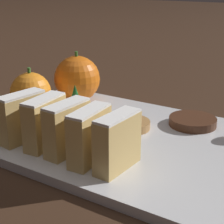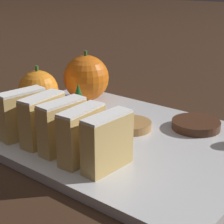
{
  "view_description": "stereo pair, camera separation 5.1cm",
  "coord_description": "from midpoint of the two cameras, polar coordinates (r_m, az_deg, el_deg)",
  "views": [
    {
      "loc": [
        -0.4,
        -0.26,
        0.22
      ],
      "look_at": [
        0.0,
        0.0,
        0.04
      ],
      "focal_mm": 60.0,
      "sensor_mm": 36.0,
      "label": 1
    },
    {
      "loc": [
        -0.37,
        -0.3,
        0.22
      ],
      "look_at": [
        0.0,
        0.0,
        0.04
      ],
      "focal_mm": 60.0,
      "sensor_mm": 36.0,
      "label": 2
    }
  ],
  "objects": [
    {
      "name": "orange_near",
      "position": [
        0.61,
        -14.7,
        2.81
      ],
      "size": [
        0.06,
        0.06,
        0.07
      ],
      "color": "orange",
      "rests_on": "serving_platter"
    },
    {
      "name": "stollen_slice_front",
      "position": [
        0.41,
        -2.7,
        -4.67
      ],
      "size": [
        0.06,
        0.03,
        0.06
      ],
      "color": "tan",
      "rests_on": "serving_platter"
    },
    {
      "name": "evergreen_sprig",
      "position": [
        0.55,
        -8.05,
        1.23
      ],
      "size": [
        0.04,
        0.04,
        0.06
      ],
      "color": "#195623",
      "rests_on": "serving_platter"
    },
    {
      "name": "stollen_slice_fourth",
      "position": [
        0.48,
        -13.2,
        -1.58
      ],
      "size": [
        0.07,
        0.03,
        0.06
      ],
      "color": "tan",
      "rests_on": "serving_platter"
    },
    {
      "name": "stollen_slice_third",
      "position": [
        0.46,
        -10.03,
        -2.51
      ],
      "size": [
        0.06,
        0.02,
        0.06
      ],
      "color": "tan",
      "rests_on": "serving_platter"
    },
    {
      "name": "gingerbread_cookie",
      "position": [
        0.53,
        0.03,
        -1.97
      ],
      "size": [
        0.06,
        0.06,
        0.01
      ],
      "color": "#B27F47",
      "rests_on": "serving_platter"
    },
    {
      "name": "ground_plane",
      "position": [
        0.53,
        -2.78,
        -4.35
      ],
      "size": [
        6.0,
        6.0,
        0.0
      ],
      "primitive_type": "plane",
      "color": "#382316"
    },
    {
      "name": "serving_platter",
      "position": [
        0.52,
        -2.79,
        -3.75
      ],
      "size": [
        0.28,
        0.4,
        0.01
      ],
      "color": "silver",
      "rests_on": "ground_plane"
    },
    {
      "name": "chocolate_cookie",
      "position": [
        0.55,
        9.62,
        -1.47
      ],
      "size": [
        0.07,
        0.07,
        0.01
      ],
      "color": "#472819",
      "rests_on": "serving_platter"
    },
    {
      "name": "orange_far",
      "position": [
        0.65,
        -7.61,
        5.0
      ],
      "size": [
        0.08,
        0.08,
        0.09
      ],
      "color": "orange",
      "rests_on": "serving_platter"
    },
    {
      "name": "stollen_slice_fifth",
      "position": [
        0.5,
        -16.34,
        -0.86
      ],
      "size": [
        0.07,
        0.03,
        0.06
      ],
      "color": "tan",
      "rests_on": "serving_platter"
    },
    {
      "name": "stollen_slice_second",
      "position": [
        0.43,
        -6.84,
        -3.69
      ],
      "size": [
        0.07,
        0.03,
        0.06
      ],
      "color": "tan",
      "rests_on": "serving_platter"
    }
  ]
}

